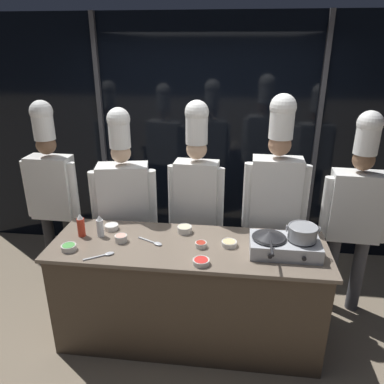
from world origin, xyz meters
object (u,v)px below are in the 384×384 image
(prep_bowl_scallions, at_px, (69,247))
(chef_apprentice, at_px, (355,206))
(stock_pot, at_px, (303,232))
(portable_stove, at_px, (285,246))
(frying_pan, at_px, (269,235))
(serving_spoon_slotted, at_px, (105,255))
(prep_bowl_shrimp, at_px, (121,238))
(prep_bowl_chili_flakes, at_px, (201,244))
(squeeze_bottle_chili, at_px, (81,226))
(prep_bowl_noodles, at_px, (185,229))
(chef_pastry, at_px, (276,191))
(prep_bowl_bell_pepper, at_px, (201,261))
(squeeze_bottle_clear, at_px, (100,226))
(prep_bowl_rice, at_px, (112,227))
(chef_sous, at_px, (124,197))
(serving_spoon_solid, at_px, (155,243))
(chef_head, at_px, (52,185))
(chef_line, at_px, (196,190))
(prep_bowl_ginger, at_px, (229,243))

(prep_bowl_scallions, relative_size, chef_apprentice, 0.06)
(stock_pot, relative_size, prep_bowl_scallions, 2.07)
(portable_stove, bearing_deg, frying_pan, -177.96)
(frying_pan, xyz_separation_m, serving_spoon_slotted, (-1.22, -0.20, -0.14))
(prep_bowl_shrimp, bearing_deg, stock_pot, -0.74)
(prep_bowl_chili_flakes, xyz_separation_m, prep_bowl_shrimp, (-0.64, 0.01, 0.01))
(squeeze_bottle_chili, xyz_separation_m, prep_bowl_noodles, (0.83, 0.16, -0.06))
(serving_spoon_slotted, xyz_separation_m, chef_pastry, (1.31, 0.82, 0.25))
(prep_bowl_bell_pepper, bearing_deg, portable_stove, 20.78)
(squeeze_bottle_clear, relative_size, prep_bowl_rice, 1.58)
(squeeze_bottle_clear, bearing_deg, chef_sous, 83.95)
(prep_bowl_bell_pepper, relative_size, serving_spoon_solid, 0.55)
(prep_bowl_noodles, relative_size, prep_bowl_rice, 1.04)
(prep_bowl_rice, height_order, prep_bowl_shrimp, prep_bowl_shrimp)
(prep_bowl_shrimp, relative_size, chef_head, 0.05)
(prep_bowl_scallions, xyz_separation_m, chef_pastry, (1.61, 0.78, 0.23))
(prep_bowl_rice, xyz_separation_m, chef_sous, (0.00, 0.38, 0.11))
(frying_pan, relative_size, chef_head, 0.23)
(prep_bowl_shrimp, relative_size, serving_spoon_slotted, 0.47)
(squeeze_bottle_chili, xyz_separation_m, prep_bowl_shrimp, (0.35, -0.05, -0.06))
(prep_bowl_scallions, xyz_separation_m, chef_sous, (0.22, 0.76, 0.11))
(prep_bowl_noodles, height_order, prep_bowl_chili_flakes, prep_bowl_noodles)
(squeeze_bottle_chili, xyz_separation_m, chef_line, (0.88, 0.59, 0.13))
(squeeze_bottle_chili, height_order, prep_bowl_shrimp, squeeze_bottle_chili)
(serving_spoon_solid, bearing_deg, prep_bowl_noodles, 45.46)
(chef_pastry, bearing_deg, prep_bowl_ginger, 57.05)
(serving_spoon_slotted, bearing_deg, prep_bowl_ginger, 15.57)
(portable_stove, height_order, chef_apprentice, chef_apprentice)
(squeeze_bottle_chili, distance_m, chef_pastry, 1.69)
(prep_bowl_ginger, distance_m, chef_apprentice, 1.21)
(prep_bowl_ginger, bearing_deg, chef_sous, 151.40)
(prep_bowl_bell_pepper, bearing_deg, chef_head, 149.40)
(prep_bowl_rice, distance_m, prep_bowl_shrimp, 0.24)
(frying_pan, bearing_deg, serving_spoon_slotted, -170.77)
(prep_bowl_noodles, height_order, chef_sous, chef_sous)
(frying_pan, height_order, prep_bowl_scallions, frying_pan)
(prep_bowl_chili_flakes, bearing_deg, serving_spoon_solid, 178.22)
(chef_line, height_order, chef_apprentice, chef_line)
(chef_head, bearing_deg, chef_apprentice, 179.80)
(prep_bowl_bell_pepper, relative_size, prep_bowl_shrimp, 1.24)
(stock_pot, xyz_separation_m, prep_bowl_chili_flakes, (-0.75, 0.01, -0.16))
(stock_pot, bearing_deg, prep_bowl_rice, 172.03)
(squeeze_bottle_clear, distance_m, serving_spoon_slotted, 0.33)
(prep_bowl_scallions, height_order, prep_bowl_rice, prep_bowl_scallions)
(stock_pot, distance_m, prep_bowl_scallions, 1.77)
(chef_line, xyz_separation_m, chef_pastry, (0.71, -0.04, 0.03))
(prep_bowl_shrimp, bearing_deg, chef_head, 142.90)
(squeeze_bottle_chili, relative_size, squeeze_bottle_clear, 1.06)
(serving_spoon_solid, distance_m, chef_sous, 0.72)
(prep_bowl_ginger, bearing_deg, squeeze_bottle_clear, 178.14)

